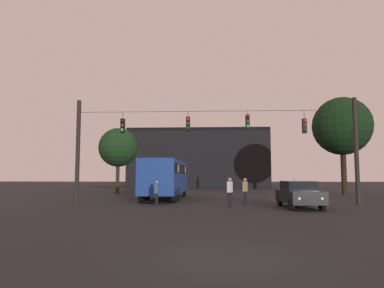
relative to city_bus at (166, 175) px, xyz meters
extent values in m
plane|color=black|center=(3.80, 4.06, -1.87)|extent=(168.00, 168.00, 0.00)
cylinder|color=black|center=(-5.35, -5.11, 1.60)|extent=(0.28, 0.28, 6.92)
cylinder|color=black|center=(12.94, -5.11, 1.60)|extent=(0.28, 0.28, 6.92)
cylinder|color=black|center=(3.80, -5.11, 4.24)|extent=(18.30, 0.02, 0.02)
cylinder|color=black|center=(-2.34, -5.11, 4.00)|extent=(0.03, 0.03, 0.45)
cube|color=black|center=(-2.34, -5.11, 3.30)|extent=(0.26, 0.32, 0.95)
sphere|color=#510A0A|center=(-2.34, -5.29, 3.60)|extent=(0.20, 0.20, 0.20)
sphere|color=#5B3D0C|center=(-2.34, -5.29, 3.30)|extent=(0.20, 0.20, 0.20)
sphere|color=#1EE04C|center=(-2.34, -5.29, 3.00)|extent=(0.20, 0.20, 0.20)
cylinder|color=black|center=(2.06, -5.11, 4.05)|extent=(0.03, 0.03, 0.36)
cube|color=black|center=(2.06, -5.11, 3.39)|extent=(0.26, 0.32, 0.95)
sphere|color=red|center=(2.06, -5.29, 3.69)|extent=(0.20, 0.20, 0.20)
sphere|color=#5B3D0C|center=(2.06, -5.29, 3.39)|extent=(0.20, 0.20, 0.20)
sphere|color=#0C4219|center=(2.06, -5.29, 3.09)|extent=(0.20, 0.20, 0.20)
cylinder|color=black|center=(5.99, -5.11, 4.10)|extent=(0.03, 0.03, 0.27)
cube|color=black|center=(5.99, -5.11, 3.49)|extent=(0.26, 0.32, 0.95)
sphere|color=#510A0A|center=(5.99, -5.29, 3.79)|extent=(0.20, 0.20, 0.20)
sphere|color=#5B3D0C|center=(5.99, -5.29, 3.49)|extent=(0.20, 0.20, 0.20)
sphere|color=#1EE04C|center=(5.99, -5.29, 3.19)|extent=(0.20, 0.20, 0.20)
cylinder|color=black|center=(9.69, -5.11, 3.96)|extent=(0.03, 0.03, 0.55)
cube|color=black|center=(9.69, -5.11, 3.21)|extent=(0.26, 0.32, 0.95)
sphere|color=red|center=(9.69, -5.29, 3.51)|extent=(0.20, 0.20, 0.20)
sphere|color=#5B3D0C|center=(9.69, -5.29, 3.21)|extent=(0.20, 0.20, 0.20)
sphere|color=#0C4219|center=(9.69, -5.29, 2.91)|extent=(0.20, 0.20, 0.20)
cube|color=navy|center=(0.00, 0.01, -0.12)|extent=(2.66, 11.04, 2.50)
cube|color=black|center=(0.00, 0.01, 0.49)|extent=(2.69, 10.38, 0.70)
cylinder|color=black|center=(-1.05, 3.98, -1.37)|extent=(0.29, 1.00, 1.00)
cylinder|color=black|center=(1.17, 3.95, -1.37)|extent=(0.29, 1.00, 1.00)
cylinder|color=black|center=(-1.14, -2.18, -1.37)|extent=(0.29, 1.00, 1.00)
cylinder|color=black|center=(1.08, -2.21, -1.37)|extent=(0.29, 1.00, 1.00)
cylinder|color=black|center=(-1.17, -4.16, -1.37)|extent=(0.29, 1.00, 1.00)
cylinder|color=black|center=(1.05, -4.19, -1.37)|extent=(0.29, 1.00, 1.00)
cube|color=beige|center=(0.05, 3.31, 0.49)|extent=(2.57, 0.84, 0.56)
cube|color=beige|center=(-0.04, -2.74, 0.49)|extent=(2.57, 0.84, 0.56)
cube|color=black|center=(8.55, -7.85, -1.21)|extent=(1.89, 4.34, 0.68)
cube|color=black|center=(8.54, -7.70, -0.61)|extent=(1.63, 2.35, 0.52)
cylinder|color=black|center=(9.37, -9.25, -1.55)|extent=(0.23, 0.64, 0.64)
cylinder|color=black|center=(7.79, -9.28, -1.55)|extent=(0.23, 0.64, 0.64)
cylinder|color=black|center=(9.31, -6.41, -1.55)|extent=(0.23, 0.64, 0.64)
cylinder|color=black|center=(7.73, -6.45, -1.55)|extent=(0.23, 0.64, 0.64)
sphere|color=white|center=(9.17, -9.94, -1.21)|extent=(0.18, 0.18, 0.18)
sphere|color=white|center=(8.01, -9.96, -1.21)|extent=(0.18, 0.18, 0.18)
cylinder|color=black|center=(9.46, -2.81, -1.48)|extent=(0.14, 0.14, 0.76)
cylinder|color=black|center=(9.50, -2.96, -1.48)|extent=(0.14, 0.14, 0.76)
cube|color=silver|center=(9.48, -2.88, -0.81)|extent=(0.32, 0.41, 0.57)
sphere|color=#8C6B51|center=(9.48, -2.88, -0.42)|extent=(0.21, 0.21, 0.21)
cylinder|color=black|center=(5.77, -5.44, -1.45)|extent=(0.14, 0.14, 0.83)
cylinder|color=black|center=(5.71, -5.59, -1.45)|extent=(0.14, 0.14, 0.83)
cube|color=#997F4C|center=(5.74, -5.52, -0.73)|extent=(0.35, 0.42, 0.62)
sphere|color=#8C6B51|center=(5.74, -5.52, -0.30)|extent=(0.22, 0.22, 0.22)
cylinder|color=black|center=(0.26, -6.93, -1.49)|extent=(0.14, 0.14, 0.76)
cylinder|color=black|center=(0.27, -6.77, -1.49)|extent=(0.14, 0.14, 0.76)
cube|color=#2D4C7F|center=(0.26, -6.85, -0.82)|extent=(0.26, 0.38, 0.57)
sphere|color=#8C6B51|center=(0.26, -6.85, -0.43)|extent=(0.21, 0.21, 0.21)
cylinder|color=black|center=(4.70, -7.21, -1.44)|extent=(0.14, 0.14, 0.85)
cylinder|color=black|center=(4.64, -7.36, -1.44)|extent=(0.14, 0.14, 0.85)
cube|color=silver|center=(4.67, -7.28, -0.70)|extent=(0.35, 0.42, 0.64)
sphere|color=#8C6B51|center=(4.67, -7.28, -0.27)|extent=(0.23, 0.23, 0.23)
cube|color=black|center=(1.71, 30.78, 2.43)|extent=(21.56, 13.72, 8.59)
cube|color=black|center=(1.71, 30.78, 6.97)|extent=(21.56, 13.72, 0.50)
cylinder|color=#2D2116|center=(-6.34, 9.06, -0.15)|extent=(0.38, 0.38, 3.42)
sphere|color=black|center=(-6.34, 9.06, 3.02)|extent=(4.17, 4.17, 4.17)
cylinder|color=black|center=(16.59, 7.00, 0.50)|extent=(0.52, 0.52, 4.73)
sphere|color=black|center=(16.59, 7.00, 4.87)|extent=(5.73, 5.73, 5.73)
camera|label=1|loc=(3.49, -28.31, -0.06)|focal=33.05mm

